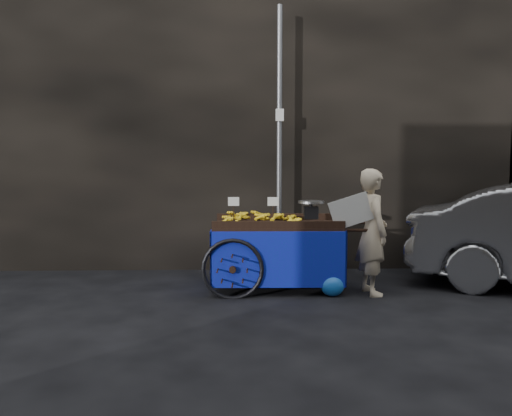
{
  "coord_description": "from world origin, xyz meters",
  "views": [
    {
      "loc": [
        -0.28,
        -6.22,
        1.67
      ],
      "look_at": [
        -0.08,
        0.5,
        1.08
      ],
      "focal_mm": 35.0,
      "sensor_mm": 36.0,
      "label": 1
    }
  ],
  "objects": [
    {
      "name": "building_wall",
      "position": [
        0.39,
        2.6,
        2.5
      ],
      "size": [
        13.5,
        2.0,
        5.0
      ],
      "color": "black",
      "rests_on": "ground"
    },
    {
      "name": "banana_cart",
      "position": [
        0.15,
        0.45,
        0.78
      ],
      "size": [
        2.35,
        1.2,
        1.26
      ],
      "rotation": [
        0.0,
        0.0,
        -0.02
      ],
      "color": "black",
      "rests_on": "ground"
    },
    {
      "name": "vendor",
      "position": [
        1.4,
        0.06,
        0.81
      ],
      "size": [
        0.83,
        0.64,
        1.61
      ],
      "rotation": [
        0.0,
        0.0,
        1.73
      ],
      "color": "#C9B595",
      "rests_on": "ground"
    },
    {
      "name": "ground",
      "position": [
        0.0,
        0.0,
        0.0
      ],
      "size": [
        80.0,
        80.0,
        0.0
      ],
      "primitive_type": "plane",
      "color": "black",
      "rests_on": "ground"
    },
    {
      "name": "plastic_bag",
      "position": [
        0.88,
        -0.05,
        0.14
      ],
      "size": [
        0.31,
        0.25,
        0.28
      ],
      "primitive_type": "ellipsoid",
      "color": "blue",
      "rests_on": "ground"
    },
    {
      "name": "street_pole",
      "position": [
        0.3,
        1.3,
        2.01
      ],
      "size": [
        0.12,
        0.1,
        4.0
      ],
      "color": "slate",
      "rests_on": "ground"
    }
  ]
}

